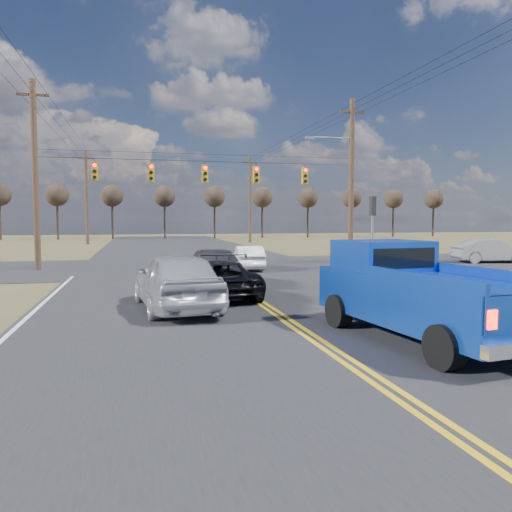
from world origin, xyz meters
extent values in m
plane|color=brown|center=(0.00, 0.00, 0.00)|extent=(160.00, 160.00, 0.00)
cube|color=#28282B|center=(0.00, 10.00, 0.00)|extent=(14.00, 120.00, 0.02)
cube|color=#28282B|center=(0.00, 18.00, 0.00)|extent=(120.00, 12.00, 0.02)
cylinder|color=#473323|center=(-9.00, 18.00, 5.00)|extent=(0.32, 0.32, 10.00)
cube|color=#473323|center=(-9.00, 18.00, 9.20)|extent=(1.60, 0.12, 0.12)
cylinder|color=#473323|center=(9.00, 18.00, 5.00)|extent=(0.32, 0.32, 10.00)
cube|color=#473323|center=(9.00, 18.00, 9.20)|extent=(1.60, 0.12, 0.12)
cylinder|color=black|center=(0.00, 18.00, 6.00)|extent=(18.00, 0.02, 0.02)
cylinder|color=black|center=(0.00, 18.00, 6.40)|extent=(18.00, 0.02, 0.02)
cube|color=#B28C14|center=(-6.00, 18.00, 5.30)|extent=(0.34, 0.24, 1.00)
cylinder|color=#FF0C05|center=(-6.00, 17.86, 5.63)|extent=(0.20, 0.06, 0.20)
cylinder|color=black|center=(-6.00, 17.86, 5.30)|extent=(0.20, 0.06, 0.20)
cylinder|color=black|center=(-6.00, 17.86, 4.97)|extent=(0.20, 0.06, 0.20)
cube|color=black|center=(-6.00, 17.83, 5.74)|extent=(0.24, 0.14, 0.03)
cube|color=#B28C14|center=(-3.00, 18.00, 5.30)|extent=(0.34, 0.24, 1.00)
cylinder|color=#FF0C05|center=(-3.00, 17.86, 5.63)|extent=(0.20, 0.06, 0.20)
cylinder|color=black|center=(-3.00, 17.86, 5.30)|extent=(0.20, 0.06, 0.20)
cylinder|color=black|center=(-3.00, 17.86, 4.97)|extent=(0.20, 0.06, 0.20)
cube|color=black|center=(-3.00, 17.83, 5.74)|extent=(0.24, 0.14, 0.03)
cube|color=#B28C14|center=(0.00, 18.00, 5.30)|extent=(0.34, 0.24, 1.00)
cylinder|color=#FF0C05|center=(0.00, 17.86, 5.63)|extent=(0.20, 0.06, 0.20)
cylinder|color=black|center=(0.00, 17.86, 5.30)|extent=(0.20, 0.06, 0.20)
cylinder|color=black|center=(0.00, 17.86, 4.97)|extent=(0.20, 0.06, 0.20)
cube|color=black|center=(0.00, 17.83, 5.74)|extent=(0.24, 0.14, 0.03)
cube|color=#B28C14|center=(3.00, 18.00, 5.30)|extent=(0.34, 0.24, 1.00)
cylinder|color=#FF0C05|center=(3.00, 17.86, 5.63)|extent=(0.20, 0.06, 0.20)
cylinder|color=black|center=(3.00, 17.86, 5.30)|extent=(0.20, 0.06, 0.20)
cylinder|color=black|center=(3.00, 17.86, 4.97)|extent=(0.20, 0.06, 0.20)
cube|color=black|center=(3.00, 17.83, 5.74)|extent=(0.24, 0.14, 0.03)
cube|color=#B28C14|center=(6.00, 18.00, 5.30)|extent=(0.34, 0.24, 1.00)
cylinder|color=#FF0C05|center=(6.00, 17.86, 5.63)|extent=(0.20, 0.06, 0.20)
cylinder|color=black|center=(6.00, 17.86, 5.30)|extent=(0.20, 0.06, 0.20)
cylinder|color=black|center=(6.00, 17.86, 4.97)|extent=(0.20, 0.06, 0.20)
cube|color=black|center=(6.00, 17.83, 5.74)|extent=(0.24, 0.14, 0.03)
cylinder|color=slate|center=(8.20, 13.50, 1.60)|extent=(0.12, 0.12, 3.20)
cube|color=black|center=(8.20, 13.50, 3.40)|extent=(0.24, 0.34, 1.00)
cylinder|color=slate|center=(7.60, 18.00, 7.60)|extent=(2.80, 0.10, 0.10)
cube|color=slate|center=(6.30, 18.00, 7.55)|extent=(0.55, 0.22, 0.14)
cylinder|color=#473323|center=(-9.00, 46.00, 5.00)|extent=(0.32, 0.32, 10.00)
cube|color=#473323|center=(-9.00, 46.00, 9.20)|extent=(1.60, 0.12, 0.12)
cylinder|color=#473323|center=(9.00, 46.00, 5.00)|extent=(0.32, 0.32, 10.00)
cube|color=#473323|center=(9.00, 46.00, 9.20)|extent=(1.60, 0.12, 0.12)
cylinder|color=black|center=(-9.70, 17.00, 9.30)|extent=(0.02, 58.00, 0.02)
cylinder|color=black|center=(-9.00, 17.00, 9.30)|extent=(0.02, 58.00, 0.02)
cylinder|color=black|center=(-8.30, 17.00, 9.30)|extent=(0.02, 58.00, 0.02)
cylinder|color=black|center=(8.30, 17.00, 9.30)|extent=(0.02, 58.00, 0.02)
cylinder|color=black|center=(9.00, 17.00, 9.30)|extent=(0.02, 58.00, 0.02)
cylinder|color=black|center=(9.70, 17.00, 9.30)|extent=(0.02, 58.00, 0.02)
cylinder|color=#33261C|center=(-21.00, 60.00, 2.75)|extent=(0.28, 0.28, 5.50)
cylinder|color=#33261C|center=(-14.00, 60.00, 2.75)|extent=(0.28, 0.28, 5.50)
sphere|color=#2D231C|center=(-14.00, 60.00, 5.90)|extent=(3.00, 3.00, 3.00)
cylinder|color=#33261C|center=(-7.00, 60.00, 2.75)|extent=(0.28, 0.28, 5.50)
sphere|color=#2D231C|center=(-7.00, 60.00, 5.90)|extent=(3.00, 3.00, 3.00)
cylinder|color=#33261C|center=(0.00, 60.00, 2.75)|extent=(0.28, 0.28, 5.50)
sphere|color=#2D231C|center=(0.00, 60.00, 5.90)|extent=(3.00, 3.00, 3.00)
cylinder|color=#33261C|center=(7.00, 60.00, 2.75)|extent=(0.28, 0.28, 5.50)
sphere|color=#2D231C|center=(7.00, 60.00, 5.90)|extent=(3.00, 3.00, 3.00)
cylinder|color=#33261C|center=(14.00, 60.00, 2.75)|extent=(0.28, 0.28, 5.50)
sphere|color=#2D231C|center=(14.00, 60.00, 5.90)|extent=(3.00, 3.00, 3.00)
cylinder|color=#33261C|center=(21.00, 60.00, 2.75)|extent=(0.28, 0.28, 5.50)
sphere|color=#2D231C|center=(21.00, 60.00, 5.90)|extent=(3.00, 3.00, 3.00)
cylinder|color=#33261C|center=(28.00, 60.00, 2.75)|extent=(0.28, 0.28, 5.50)
sphere|color=#2D231C|center=(28.00, 60.00, 5.90)|extent=(3.00, 3.00, 3.00)
cylinder|color=#33261C|center=(35.00, 60.00, 2.75)|extent=(0.28, 0.28, 5.50)
sphere|color=#2D231C|center=(35.00, 60.00, 5.90)|extent=(3.00, 3.00, 3.00)
cylinder|color=#33261C|center=(42.00, 60.00, 2.75)|extent=(0.28, 0.28, 5.50)
sphere|color=#2D231C|center=(42.00, 60.00, 5.90)|extent=(3.00, 3.00, 3.00)
cylinder|color=black|center=(1.48, -2.80, 0.42)|extent=(0.43, 0.87, 0.84)
cylinder|color=black|center=(1.04, 0.96, 0.42)|extent=(0.43, 0.87, 0.84)
cylinder|color=black|center=(3.02, 1.19, 0.42)|extent=(0.43, 0.87, 0.84)
cube|color=#103DB5|center=(2.25, -0.81, 0.95)|extent=(2.75, 5.88, 1.05)
cube|color=#103DB5|center=(2.07, 0.71, 1.81)|extent=(2.14, 2.00, 0.76)
cube|color=black|center=(2.17, -0.16, 1.81)|extent=(1.68, 0.26, 0.47)
cube|color=#103DB5|center=(1.39, -2.02, 1.58)|extent=(0.51, 3.46, 0.21)
cube|color=#103DB5|center=(3.37, -1.79, 1.58)|extent=(0.51, 3.46, 0.21)
cube|color=#FF0C05|center=(1.67, -3.76, 1.10)|extent=(0.20, 0.08, 0.32)
imported|color=#ABADB3|center=(-2.71, 4.39, 0.88)|extent=(2.63, 5.38, 1.77)
imported|color=black|center=(-1.28, 6.38, 0.65)|extent=(2.86, 4.94, 1.29)
imported|color=silver|center=(1.99, 15.50, 0.64)|extent=(1.78, 4.02, 1.28)
imported|color=#36353A|center=(-0.80, 10.00, 0.74)|extent=(2.19, 5.16, 1.49)
imported|color=#94959B|center=(17.56, 16.12, 0.75)|extent=(2.31, 4.74, 1.50)
camera|label=1|loc=(-3.85, -10.55, 2.71)|focal=35.00mm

